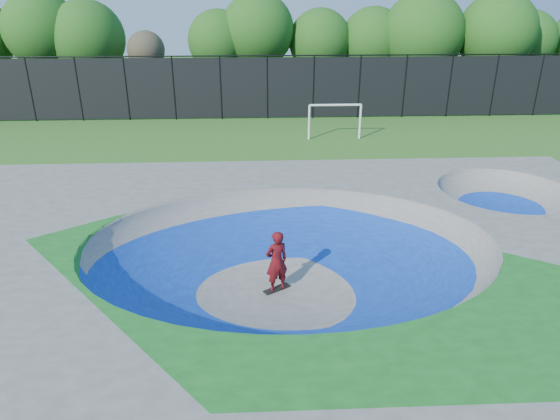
# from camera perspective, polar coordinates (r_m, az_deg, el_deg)

# --- Properties ---
(ground) EXTENTS (120.00, 120.00, 0.00)m
(ground) POSITION_cam_1_polar(r_m,az_deg,el_deg) (13.93, 1.08, -9.05)
(ground) COLOR #2F631B
(ground) RESTS_ON ground
(skate_deck) EXTENTS (22.00, 14.00, 1.50)m
(skate_deck) POSITION_cam_1_polar(r_m,az_deg,el_deg) (13.54, 1.10, -6.36)
(skate_deck) COLOR gray
(skate_deck) RESTS_ON ground
(skater) EXTENTS (0.76, 0.65, 1.77)m
(skater) POSITION_cam_1_polar(r_m,az_deg,el_deg) (13.45, -0.39, -5.90)
(skater) COLOR #AE0D12
(skater) RESTS_ON ground
(skateboard) EXTENTS (0.77, 0.61, 0.05)m
(skateboard) POSITION_cam_1_polar(r_m,az_deg,el_deg) (13.89, -0.38, -9.00)
(skateboard) COLOR black
(skateboard) RESTS_ON ground
(soccer_goal) EXTENTS (3.00, 0.12, 1.98)m
(soccer_goal) POSITION_cam_1_polar(r_m,az_deg,el_deg) (28.43, 6.31, 10.76)
(soccer_goal) COLOR white
(soccer_goal) RESTS_ON ground
(fence) EXTENTS (48.09, 0.09, 4.04)m
(fence) POSITION_cam_1_polar(r_m,az_deg,el_deg) (33.19, -1.45, 13.95)
(fence) COLOR black
(fence) RESTS_ON ground
(treeline) EXTENTS (53.52, 7.16, 7.96)m
(treeline) POSITION_cam_1_polar(r_m,az_deg,el_deg) (38.10, -2.09, 19.31)
(treeline) COLOR #4F3927
(treeline) RESTS_ON ground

